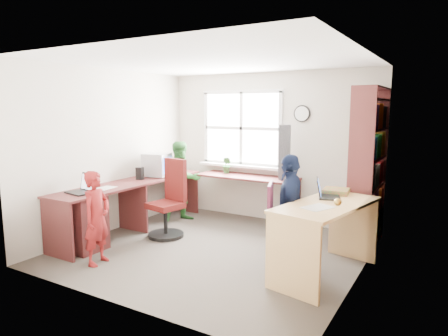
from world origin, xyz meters
name	(u,v)px	position (x,y,z in m)	size (l,w,h in m)	color
room	(219,157)	(0.01, 0.10, 1.22)	(3.64, 3.44, 2.44)	#403932
l_desk	(124,208)	(-1.31, -0.28, 0.46)	(2.38, 2.95, 0.75)	#572323
right_desk	(326,223)	(1.47, -0.05, 0.59)	(0.92, 1.51, 0.81)	#F2C079
bookshelf	(368,172)	(1.65, 1.19, 1.00)	(0.30, 1.02, 2.10)	#572323
swivel_chair	(170,203)	(-0.87, 0.19, 0.48)	(0.61, 0.61, 1.11)	black
wooden_chair	(281,224)	(0.99, -0.19, 0.55)	(0.55, 0.55, 1.01)	#692342
crt_monitor	(157,165)	(-1.47, 0.64, 0.94)	(0.43, 0.39, 0.37)	#B8B8BD
laptop_left	(84,188)	(-1.49, -0.79, 0.81)	(0.39, 0.34, 0.24)	black
laptop_right	(325,193)	(1.37, 0.22, 0.87)	(0.35, 0.39, 0.22)	black
speaker_a	(140,173)	(-1.52, 0.30, 0.85)	(0.12, 0.12, 0.19)	black
speaker_b	(164,169)	(-1.51, 0.86, 0.85)	(0.10, 0.10, 0.19)	black
cd_tower	(285,152)	(0.37, 1.44, 1.17)	(0.20, 0.19, 0.83)	black
game_box	(336,191)	(1.42, 0.49, 0.84)	(0.32, 0.32, 0.06)	red
paper_a	(105,188)	(-1.47, -0.45, 0.75)	(0.23, 0.31, 0.00)	silver
paper_b	(318,207)	(1.44, -0.29, 0.82)	(0.33, 0.38, 0.00)	silver
potted_plant	(227,165)	(-0.66, 1.47, 0.89)	(0.15, 0.12, 0.28)	#2A692C
person_red	(97,218)	(-0.96, -1.08, 0.56)	(0.41, 0.27, 1.11)	maroon
person_green	(182,181)	(-1.18, 0.92, 0.65)	(0.63, 0.49, 1.30)	#2B6D2C
person_navy	(290,209)	(0.99, 0.09, 0.66)	(0.77, 0.32, 1.31)	#152043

